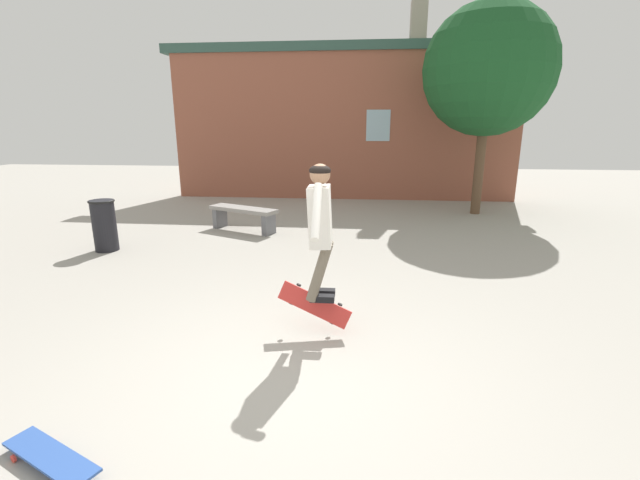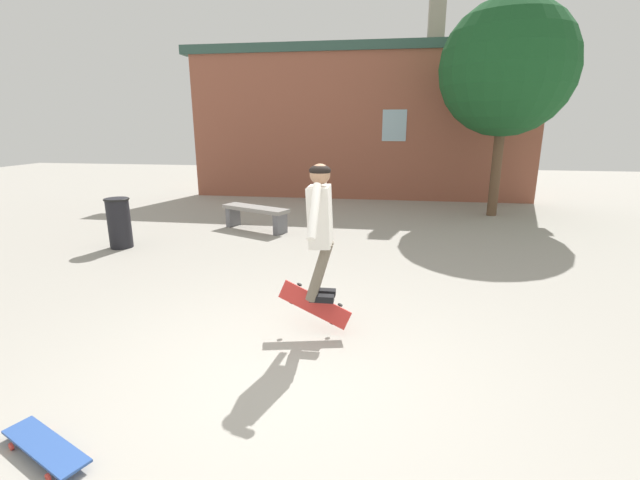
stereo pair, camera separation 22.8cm
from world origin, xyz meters
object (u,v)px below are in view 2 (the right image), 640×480
Objects in this scene: park_bench at (255,213)px; skateboard_resting at (45,446)px; skateboard_flipping at (315,305)px; skater at (320,221)px; tree_right at (507,69)px; trash_bin at (119,222)px.

skateboard_resting is at bearing -61.33° from park_bench.
skateboard_resting is (-1.57, -2.09, -0.27)m from skateboard_flipping.
park_bench is at bearing -61.85° from skateboard_resting.
skater is 2.90m from skateboard_resting.
skater reaches higher than skateboard_flipping.
tree_right is at bearing 70.29° from skateboard_flipping.
trash_bin reaches higher than skateboard_resting.
skateboard_resting is (2.61, -4.93, -0.42)m from trash_bin.
park_bench is 2.73m from trash_bin.
skater reaches higher than skateboard_resting.
park_bench is 5.16m from skater.
trash_bin is 1.13× the size of skateboard_flipping.
skateboard_flipping is (-3.42, -7.02, -3.17)m from tree_right.
skateboard_flipping is (-0.06, 0.01, -0.94)m from skater.
skateboard_resting is at bearing -118.75° from tree_right.
trash_bin is (-7.60, -4.17, -3.02)m from tree_right.
skateboard_resting is (-1.63, -2.07, -1.21)m from skater.
trash_bin is at bearing -151.25° from tree_right.
trash_bin reaches higher than skateboard_flipping.
tree_right is at bearing 48.09° from park_bench.
skateboard_resting is (-4.99, -9.10, -3.44)m from tree_right.
tree_right reaches higher than skateboard_flipping.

